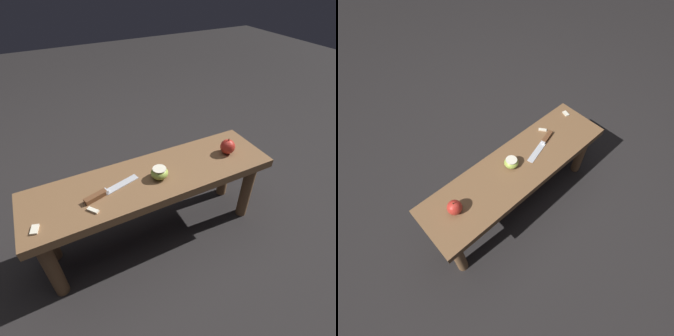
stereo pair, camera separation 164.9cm
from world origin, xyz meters
The scene contains 7 objects.
ground_plane centered at (0.00, 0.00, 0.00)m, with size 8.00×8.00×0.00m, color black.
wooden_bench centered at (0.00, 0.00, 0.32)m, with size 1.09×0.31×0.39m.
knife centered at (-0.22, -0.02, 0.40)m, with size 0.24×0.09×0.02m.
apple_whole centered at (0.38, -0.01, 0.43)m, with size 0.07×0.07×0.08m.
apple_cut centered at (0.02, -0.02, 0.42)m, with size 0.07×0.07×0.05m.
apple_slice_near_knife centered at (-0.28, -0.08, 0.39)m, with size 0.04×0.05×0.01m.
apple_slice_center centered at (-0.48, -0.08, 0.39)m, with size 0.03×0.05×0.01m.
Camera 1 is at (-0.33, -0.79, 1.12)m, focal length 28.00 mm.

